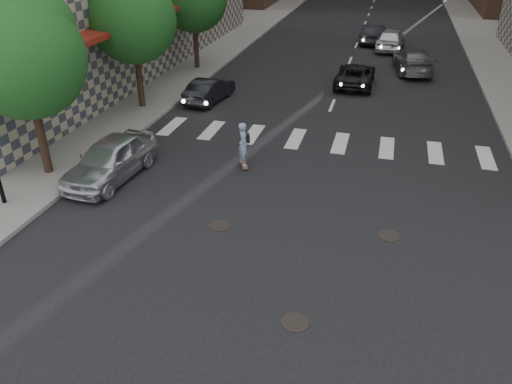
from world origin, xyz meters
TOP-DOWN VIEW (x-y plane):
  - ground at (0.00, 0.00)m, footprint 160.00×160.00m
  - sidewalk_left at (-14.50, 20.00)m, footprint 13.00×80.00m
  - tree_a at (-9.45, 3.14)m, footprint 4.20×4.20m
  - tree_b at (-9.45, 11.14)m, footprint 4.20×4.20m
  - manhole_a at (1.20, -2.50)m, footprint 0.70×0.70m
  - manhole_b at (-2.00, 1.20)m, footprint 0.70×0.70m
  - manhole_c at (3.30, 2.00)m, footprint 0.70×0.70m
  - skateboarder at (-2.46, 5.64)m, footprint 0.64×0.93m
  - silver_sedan at (-7.00, 3.40)m, footprint 2.21×4.69m
  - traffic_car_a at (-6.50, 13.00)m, footprint 1.82×3.99m
  - traffic_car_b at (4.12, 22.00)m, footprint 2.77×5.38m
  - traffic_car_c at (0.82, 18.00)m, footprint 2.14×4.60m
  - traffic_car_d at (2.57, 28.00)m, footprint 2.29×4.88m
  - traffic_car_e at (1.16, 30.04)m, footprint 1.86×4.50m

SIDE VIEW (x-z plane):
  - ground at x=0.00m, z-range 0.00..0.00m
  - manhole_a at x=1.20m, z-range 0.00..0.02m
  - manhole_b at x=-2.00m, z-range 0.00..0.02m
  - manhole_c at x=3.30m, z-range 0.00..0.02m
  - sidewalk_left at x=-14.50m, z-range 0.00..0.15m
  - traffic_car_a at x=-6.50m, z-range 0.00..1.27m
  - traffic_car_c at x=0.82m, z-range 0.00..1.28m
  - traffic_car_e at x=1.16m, z-range 0.00..1.45m
  - traffic_car_b at x=4.12m, z-range 0.00..1.49m
  - silver_sedan at x=-7.00m, z-range 0.00..1.55m
  - traffic_car_d at x=2.57m, z-range 0.00..1.62m
  - skateboarder at x=-2.46m, z-range 0.04..1.88m
  - tree_a at x=-9.45m, z-range 1.35..7.95m
  - tree_b at x=-9.45m, z-range 1.35..7.95m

